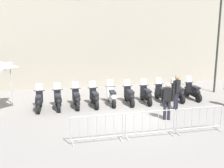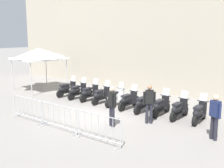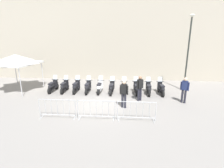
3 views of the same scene
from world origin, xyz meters
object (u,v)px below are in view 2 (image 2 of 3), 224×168
motorcycle_5 (128,101)px  motorcycle_6 (143,103)px  barrier_segment_1 (59,118)px  motorcycle_7 (161,106)px  motorcycle_3 (101,95)px  officer_by_barriers (149,102)px  barrier_segment_2 (98,129)px  motorcycle_8 (179,109)px  barrier_segment_0 (28,109)px  motorcycle_1 (78,91)px  motorcycle_4 (115,98)px  motorcycle_9 (199,113)px  canopy_tent (39,54)px  motorcycle_2 (89,93)px  officer_mid_plaza (112,104)px  officer_near_row_end (215,114)px  motorcycle_0 (67,89)px

motorcycle_5 → motorcycle_6: same height
barrier_segment_1 → motorcycle_7: bearing=70.3°
motorcycle_3 → officer_by_barriers: officer_by_barriers is taller
barrier_segment_1 → barrier_segment_2: bearing=8.4°
motorcycle_5 → motorcycle_8: (2.78, 0.44, 0.00)m
motorcycle_5 → barrier_segment_0: motorcycle_5 is taller
motorcycle_1 → motorcycle_3: bearing=8.0°
motorcycle_4 → motorcycle_8: same height
motorcycle_1 → motorcycle_9: size_ratio=1.01×
motorcycle_9 → barrier_segment_1: 6.10m
motorcycle_5 → motorcycle_8: size_ratio=1.00×
barrier_segment_1 → motorcycle_6: bearing=80.5°
motorcycle_3 → motorcycle_8: 4.68m
motorcycle_3 → barrier_segment_1: (2.03, -4.15, 0.07)m
motorcycle_4 → officer_by_barriers: officer_by_barriers is taller
motorcycle_4 → barrier_segment_0: 4.76m
canopy_tent → barrier_segment_1: bearing=-24.6°
motorcycle_5 → motorcycle_7: same height
motorcycle_2 → motorcycle_3: same height
motorcycle_6 → canopy_tent: 8.75m
motorcycle_1 → barrier_segment_1: motorcycle_1 is taller
motorcycle_2 → officer_mid_plaza: officer_mid_plaza is taller
motorcycle_7 → barrier_segment_0: bearing=-127.0°
motorcycle_4 → motorcycle_3: bearing=-168.0°
motorcycle_4 → officer_by_barriers: bearing=-18.0°
motorcycle_6 → officer_near_row_end: officer_near_row_end is taller
motorcycle_1 → motorcycle_6: same height
barrier_segment_2 → canopy_tent: (-9.78, 3.22, 2.00)m
motorcycle_5 → officer_by_barriers: size_ratio=1.00×
motorcycle_2 → barrier_segment_2: 6.30m
motorcycle_4 → motorcycle_0: bearing=-171.0°
motorcycle_2 → motorcycle_7: 4.69m
barrier_segment_2 → officer_near_row_end: bearing=49.3°
motorcycle_2 → motorcycle_8: 5.62m
motorcycle_6 → motorcycle_3: bearing=-173.1°
motorcycle_6 → motorcycle_9: size_ratio=1.01×
canopy_tent → motorcycle_1: bearing=5.4°
motorcycle_6 → officer_mid_plaza: (0.42, -2.60, 0.53)m
motorcycle_0 → motorcycle_9: same height
motorcycle_4 → officer_by_barriers: (3.15, -1.02, 0.53)m
motorcycle_7 → canopy_tent: canopy_tent is taller
motorcycle_3 → motorcycle_4: size_ratio=1.00×
motorcycle_7 → barrier_segment_0: (-3.76, -4.99, 0.07)m
motorcycle_6 → barrier_segment_2: motorcycle_6 is taller
motorcycle_5 → barrier_segment_2: bearing=-60.9°
motorcycle_5 → officer_by_barriers: officer_by_barriers is taller
motorcycle_7 → motorcycle_9: same height
officer_near_row_end → officer_mid_plaza: bearing=-155.7°
motorcycle_0 → motorcycle_7: (6.50, 0.92, 0.00)m
officer_near_row_end → officer_mid_plaza: 4.09m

